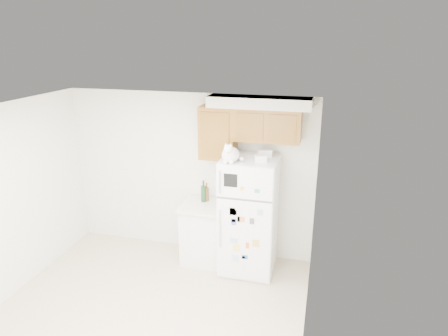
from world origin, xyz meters
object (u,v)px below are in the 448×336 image
(refrigerator, at_px, (249,215))
(bottle_amber, at_px, (207,192))
(cat, at_px, (230,154))
(storage_box_front, at_px, (260,158))
(bottle_green, at_px, (203,191))
(base_counter, at_px, (204,232))
(storage_box_back, at_px, (265,153))

(refrigerator, xyz_separation_m, bottle_amber, (-0.68, 0.20, 0.21))
(refrigerator, distance_m, bottle_amber, 0.74)
(cat, relative_size, storage_box_front, 2.75)
(refrigerator, relative_size, bottle_green, 5.12)
(bottle_amber, bearing_deg, storage_box_front, -20.63)
(bottle_amber, bearing_deg, cat, -43.21)
(storage_box_front, bearing_deg, bottle_amber, 140.05)
(cat, height_order, bottle_amber, cat)
(base_counter, relative_size, storage_box_front, 6.13)
(refrigerator, bearing_deg, bottle_green, 167.10)
(refrigerator, height_order, base_counter, refrigerator)
(storage_box_back, bearing_deg, bottle_green, 156.75)
(storage_box_back, bearing_deg, refrigerator, -164.20)
(storage_box_back, height_order, bottle_green, storage_box_back)
(storage_box_back, relative_size, bottle_green, 0.54)
(refrigerator, bearing_deg, storage_box_front, -36.23)
(refrigerator, relative_size, bottle_amber, 5.93)
(base_counter, xyz_separation_m, storage_box_back, (0.86, 0.06, 1.29))
(bottle_green, relative_size, bottle_amber, 1.16)
(cat, relative_size, bottle_amber, 1.44)
(refrigerator, distance_m, storage_box_front, 0.92)
(base_counter, bearing_deg, cat, -33.36)
(refrigerator, distance_m, base_counter, 0.79)
(storage_box_front, xyz_separation_m, bottle_amber, (-0.84, 0.32, -0.68))
(storage_box_back, xyz_separation_m, bottle_amber, (-0.86, 0.07, -0.69))
(refrigerator, xyz_separation_m, storage_box_back, (0.17, 0.13, 0.90))
(cat, relative_size, bottle_green, 1.24)
(storage_box_front, height_order, bottle_green, storage_box_front)
(bottle_green, height_order, bottle_amber, bottle_green)
(base_counter, distance_m, cat, 1.46)
(bottle_green, bearing_deg, storage_box_front, -17.78)
(base_counter, distance_m, bottle_green, 0.63)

